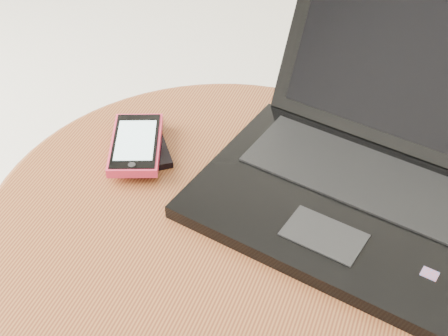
% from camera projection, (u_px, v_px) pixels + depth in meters
% --- Properties ---
extents(table, '(0.58, 0.58, 0.46)m').
position_uv_depth(table, '(224.00, 272.00, 0.83)').
color(table, '#4D2E18').
rests_on(table, ground).
extents(laptop, '(0.41, 0.40, 0.22)m').
position_uv_depth(laptop, '(367.00, 165.00, 0.78)').
color(laptop, black).
rests_on(laptop, table).
extents(phone_black, '(0.11, 0.12, 0.01)m').
position_uv_depth(phone_black, '(143.00, 143.00, 0.86)').
color(phone_black, black).
rests_on(phone_black, table).
extents(phone_pink, '(0.10, 0.13, 0.01)m').
position_uv_depth(phone_pink, '(136.00, 144.00, 0.84)').
color(phone_pink, '#D12948').
rests_on(phone_pink, phone_black).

